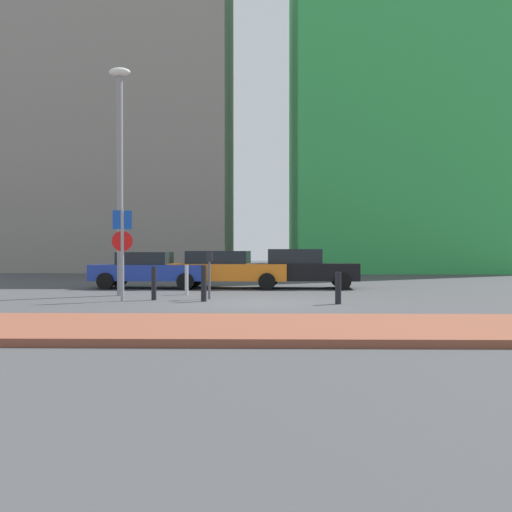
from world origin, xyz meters
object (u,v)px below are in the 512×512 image
parking_sign_post (122,244)px  street_lamp (120,163)px  parked_car_black (302,268)px  parked_car_blue (150,270)px  traffic_bollard_mid (154,283)px  traffic_bollard_far (187,280)px  traffic_bollard_edge (338,288)px  parked_car_orange (227,268)px  traffic_bollard_near (204,283)px  parking_meter (209,269)px

parking_sign_post → street_lamp: (-0.59, 2.02, 2.68)m
parked_car_black → street_lamp: (-6.20, -3.55, 3.58)m
parked_car_blue → parking_sign_post: 5.59m
traffic_bollard_mid → traffic_bollard_far: bearing=71.1°
traffic_bollard_far → traffic_bollard_edge: bearing=-34.3°
parked_car_orange → traffic_bollard_edge: 7.30m
traffic_bollard_near → parked_car_orange: bearing=87.3°
parking_sign_post → parking_meter: 2.69m
street_lamp → traffic_bollard_near: (2.99, -2.09, -3.84)m
parked_car_blue → traffic_bollard_edge: 9.09m
parked_car_blue → traffic_bollard_near: parked_car_blue is taller
parking_sign_post → traffic_bollard_edge: bearing=-7.3°
parked_car_orange → traffic_bollard_mid: 5.53m
parked_car_blue → traffic_bollard_edge: (6.56, -6.29, -0.29)m
parking_meter → street_lamp: bearing=156.6°
parked_car_blue → parking_meter: size_ratio=3.18×
parked_car_black → traffic_bollard_near: (-3.21, -5.64, -0.26)m
parked_car_blue → parked_car_black: bearing=0.7°
parked_car_black → traffic_bollard_mid: (-4.75, -5.21, -0.28)m
parked_car_black → traffic_bollard_far: 5.16m
traffic_bollard_near → traffic_bollard_far: traffic_bollard_near is taller
street_lamp → traffic_bollard_near: 5.30m
parking_meter → parking_sign_post: bearing=-164.5°
parked_car_black → parked_car_orange: bearing=179.8°
parked_car_orange → parking_meter: 4.90m
parked_car_orange → parking_sign_post: bearing=-115.5°
traffic_bollard_edge → traffic_bollard_mid: bearing=167.9°
parking_meter → traffic_bollard_near: bearing=-96.3°
parking_sign_post → traffic_bollard_far: size_ratio=2.69×
parked_car_blue → traffic_bollard_mid: size_ratio=4.50×
parking_meter → traffic_bollard_far: 1.99m
parking_sign_post → traffic_bollard_near: bearing=-1.6°
parked_car_orange → parked_car_black: bearing=-0.2°
traffic_bollard_mid → traffic_bollard_far: size_ratio=1.02×
traffic_bollard_near → traffic_bollard_mid: size_ratio=1.04×
traffic_bollard_mid → traffic_bollard_far: (0.70, 2.03, -0.01)m
parking_sign_post → parking_meter: (2.49, 0.69, -0.76)m
parked_car_blue → traffic_bollard_far: size_ratio=4.57×
parked_car_orange → traffic_bollard_edge: (3.55, -6.38, -0.33)m
parked_car_blue → traffic_bollard_far: bearing=-58.7°
parked_car_blue → parking_meter: 5.58m
parking_sign_post → street_lamp: 3.41m
parking_sign_post → street_lamp: street_lamp is taller
parked_car_orange → traffic_bollard_mid: bearing=-109.1°
traffic_bollard_far → street_lamp: bearing=-170.3°
parked_car_blue → traffic_bollard_far: parked_car_blue is taller
street_lamp → traffic_bollard_far: (2.14, 0.37, -3.87)m
traffic_bollard_mid → traffic_bollard_edge: size_ratio=1.14×
parked_car_orange → street_lamp: 6.02m
parking_meter → traffic_bollard_far: (-0.93, 1.70, -0.43)m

